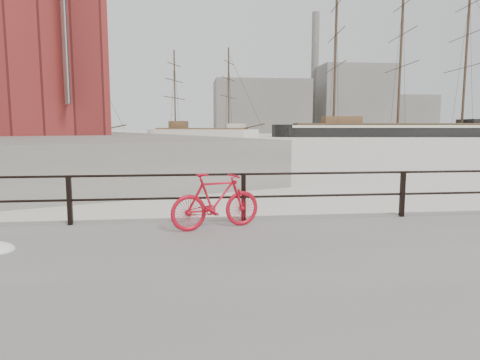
{
  "coord_description": "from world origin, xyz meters",
  "views": [
    {
      "loc": [
        -4.59,
        -8.89,
        2.31
      ],
      "look_at": [
        -3.38,
        1.5,
        1.0
      ],
      "focal_mm": 32.0,
      "sensor_mm": 36.0,
      "label": 1
    }
  ],
  "objects_px": {
    "barque_black": "(397,137)",
    "schooner_left": "(63,139)",
    "schooner_mid": "(202,137)",
    "bicycle": "(216,201)"
  },
  "relations": [
    {
      "from": "schooner_mid",
      "to": "barque_black",
      "type": "bearing_deg",
      "value": 18.82
    },
    {
      "from": "barque_black",
      "to": "schooner_left",
      "type": "bearing_deg",
      "value": -162.99
    },
    {
      "from": "schooner_mid",
      "to": "bicycle",
      "type": "bearing_deg",
      "value": -69.92
    },
    {
      "from": "barque_black",
      "to": "schooner_mid",
      "type": "relative_size",
      "value": 2.34
    },
    {
      "from": "barque_black",
      "to": "schooner_left",
      "type": "height_order",
      "value": "barque_black"
    },
    {
      "from": "barque_black",
      "to": "schooner_mid",
      "type": "distance_m",
      "value": 43.76
    },
    {
      "from": "bicycle",
      "to": "schooner_left",
      "type": "xyz_separation_m",
      "value": [
        -23.01,
        71.41,
        -0.89
      ]
    },
    {
      "from": "barque_black",
      "to": "schooner_mid",
      "type": "bearing_deg",
      "value": -175.72
    },
    {
      "from": "schooner_mid",
      "to": "schooner_left",
      "type": "height_order",
      "value": "schooner_mid"
    },
    {
      "from": "bicycle",
      "to": "schooner_mid",
      "type": "bearing_deg",
      "value": 69.78
    }
  ]
}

